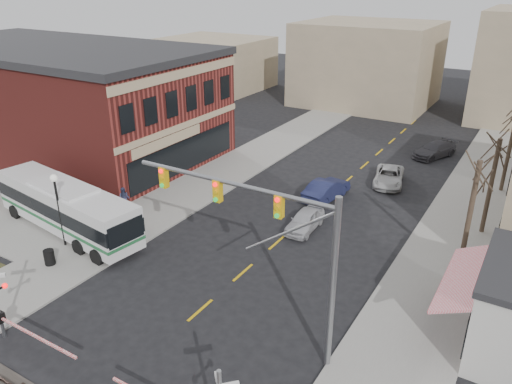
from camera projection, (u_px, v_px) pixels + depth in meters
ground at (175, 333)px, 23.50m from camera, size 160.00×160.00×0.00m
sidewalk_west at (237, 166)px, 43.63m from camera, size 5.00×60.00×0.12m
sidewalk_east at (466, 216)px, 34.67m from camera, size 5.00×60.00×0.12m
brick_building at (57, 97)px, 46.82m from camera, size 30.40×15.40×9.60m
tree_east_a at (469, 220)px, 26.54m from camera, size 0.28×0.28×6.75m
tree_east_b at (491, 187)px, 31.19m from camera, size 0.28×0.28×6.30m
tree_east_c at (510, 146)px, 37.18m from camera, size 0.28×0.28×7.20m
transit_bus at (66, 207)px, 31.97m from camera, size 12.48×4.32×3.15m
traffic_signal_mast at (274, 233)px, 20.57m from camera, size 9.84×0.30×8.00m
rr_crossing_west at (2, 305)px, 22.27m from camera, size 5.60×1.36×4.00m
street_lamp at (57, 196)px, 29.52m from camera, size 0.44×0.44×4.69m
trash_bin at (49, 257)px, 28.65m from camera, size 0.60×0.60×0.90m
car_a at (305, 220)px, 32.69m from camera, size 1.70×3.94×1.33m
car_b at (326, 189)px, 37.08m from camera, size 2.14×4.84×1.55m
car_c at (389, 177)px, 39.73m from camera, size 3.13×5.03×1.30m
car_d at (434, 150)px, 45.61m from camera, size 3.70×5.08×1.37m
pedestrian_near at (101, 226)px, 31.00m from camera, size 0.59×0.78×1.94m
pedestrian_far at (124, 198)px, 35.20m from camera, size 0.99×0.91×1.63m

